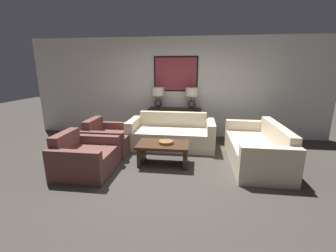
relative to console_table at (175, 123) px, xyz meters
name	(u,v)px	position (x,y,z in m)	size (l,w,h in m)	color
ground_plane	(161,175)	(0.00, -2.27, -0.40)	(20.00, 20.00, 0.00)	#3D3833
back_wall	(176,88)	(0.00, 0.28, 0.93)	(8.11, 0.12, 2.65)	silver
console_table	(175,123)	(0.00, 0.00, 0.00)	(1.41, 0.40, 0.80)	#332319
table_lamp_left	(158,95)	(-0.45, 0.00, 0.75)	(0.34, 0.34, 0.56)	#333338
table_lamp_right	(192,96)	(0.45, 0.00, 0.75)	(0.34, 0.34, 0.56)	#333338
couch_by_back_wall	(171,135)	(0.00, -0.73, -0.12)	(2.02, 0.95, 0.79)	beige
couch_by_side	(257,149)	(1.81, -1.49, -0.12)	(0.95, 2.02, 0.79)	beige
coffee_table	(163,149)	(-0.04, -1.80, -0.09)	(1.01, 0.61, 0.43)	#3D2616
decorative_bowl	(166,142)	(0.01, -1.80, 0.06)	(0.28, 0.28, 0.05)	olive
armchair_near_back_wall	(109,140)	(-1.38, -1.25, -0.13)	(0.94, 0.99, 0.75)	brown
armchair_near_camera	(85,159)	(-1.38, -2.35, -0.13)	(0.94, 0.99, 0.75)	brown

